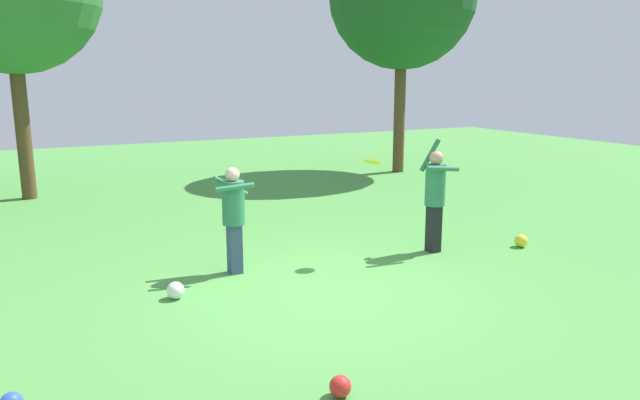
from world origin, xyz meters
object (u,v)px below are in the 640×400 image
person_catcher (234,211)px  ball_red (340,386)px  ball_white (176,290)px  frisbee (372,162)px  person_thrower (435,192)px  ball_yellow (521,241)px

person_catcher → ball_red: bearing=-85.2°
ball_white → ball_red: size_ratio=1.12×
person_catcher → frisbee: size_ratio=4.47×
person_thrower → frisbee: person_thrower is taller
ball_white → ball_red: 3.30m
ball_yellow → person_thrower: bearing=162.3°
person_thrower → person_catcher: person_thrower is taller
ball_white → ball_yellow: (6.02, -0.29, -0.00)m
person_catcher → ball_red: size_ratio=7.74×
ball_red → ball_yellow: 6.00m
person_thrower → ball_red: 5.11m
person_catcher → ball_yellow: person_catcher is taller
person_catcher → ball_red: 3.99m
ball_red → person_catcher: bearing=85.5°
person_thrower → frisbee: 1.32m
person_catcher → ball_white: person_catcher is taller
person_catcher → ball_red: (-0.30, -3.88, -0.86)m
frisbee → ball_yellow: frisbee is taller
person_catcher → ball_white: bearing=-138.8°
person_catcher → frisbee: bearing=-0.0°
ball_white → ball_yellow: size_ratio=1.04×
person_thrower → ball_red: (-3.70, -3.41, -0.93)m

